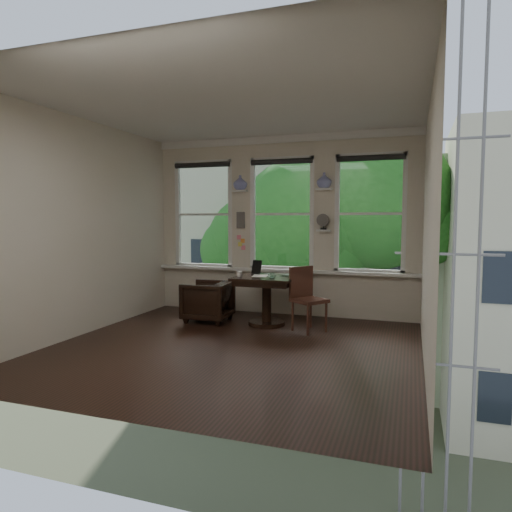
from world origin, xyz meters
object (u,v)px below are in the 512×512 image
at_px(armchair_left, 208,301).
at_px(mug, 239,274).
at_px(laptop, 288,276).
at_px(table, 267,301).
at_px(side_chair_right, 309,300).

xyz_separation_m(armchair_left, mug, (0.60, -0.14, 0.47)).
bearing_deg(laptop, table, -157.18).
bearing_deg(side_chair_right, table, 112.30).
relative_size(table, side_chair_right, 0.98).
distance_m(armchair_left, side_chair_right, 1.68).
relative_size(laptop, mug, 3.23).
bearing_deg(table, mug, -152.07).
relative_size(table, mug, 9.94).
bearing_deg(side_chair_right, laptop, 95.12).
height_order(armchair_left, mug, mug).
bearing_deg(table, laptop, 9.73).
distance_m(table, armchair_left, 0.97).
bearing_deg(mug, table, 27.93).
bearing_deg(armchair_left, laptop, 92.22).
relative_size(armchair_left, laptop, 2.40).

